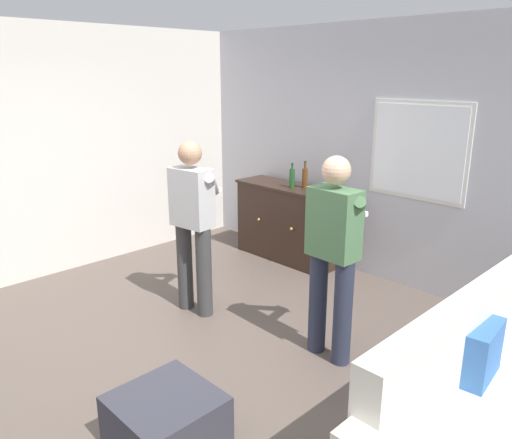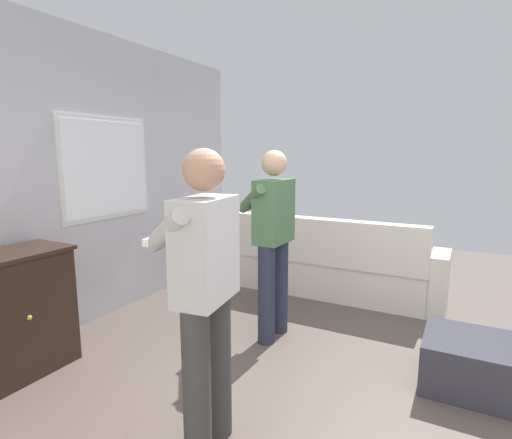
% 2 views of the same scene
% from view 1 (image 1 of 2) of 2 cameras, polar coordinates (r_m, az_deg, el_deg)
% --- Properties ---
extents(ground, '(10.40, 10.40, 0.00)m').
position_cam_1_polar(ground, '(4.29, -7.43, -15.63)').
color(ground, brown).
extents(wall_back_with_window, '(5.20, 0.15, 2.80)m').
position_cam_1_polar(wall_back_with_window, '(5.69, 14.08, 7.23)').
color(wall_back_with_window, silver).
rests_on(wall_back_with_window, ground).
extents(wall_side_left, '(0.12, 5.20, 2.80)m').
position_cam_1_polar(wall_side_left, '(6.06, -23.47, 6.88)').
color(wall_side_left, silver).
rests_on(wall_side_left, ground).
extents(couch, '(0.57, 2.59, 0.93)m').
position_cam_1_polar(couch, '(3.63, 24.38, -17.28)').
color(couch, silver).
rests_on(couch, ground).
extents(sideboard_cabinet, '(1.40, 0.49, 0.94)m').
position_cam_1_polar(sideboard_cabinet, '(6.22, 3.63, -0.33)').
color(sideboard_cabinet, black).
rests_on(sideboard_cabinet, ground).
extents(bottle_wine_green, '(0.07, 0.07, 0.32)m').
position_cam_1_polar(bottle_wine_green, '(5.97, 5.60, 4.82)').
color(bottle_wine_green, '#593314').
rests_on(bottle_wine_green, sideboard_cabinet).
extents(bottle_liquor_amber, '(0.07, 0.07, 0.30)m').
position_cam_1_polar(bottle_liquor_amber, '(5.96, 4.14, 4.77)').
color(bottle_liquor_amber, '#1E4C23').
rests_on(bottle_liquor_amber, sideboard_cabinet).
extents(ottoman, '(0.60, 0.60, 0.36)m').
position_cam_1_polar(ottoman, '(3.40, -10.22, -21.83)').
color(ottoman, '#33333D').
rests_on(ottoman, ground).
extents(person_standing_left, '(0.55, 0.50, 1.68)m').
position_cam_1_polar(person_standing_left, '(4.74, -7.18, -0.02)').
color(person_standing_left, '#383838').
rests_on(person_standing_left, ground).
extents(person_standing_right, '(0.56, 0.48, 1.68)m').
position_cam_1_polar(person_standing_right, '(3.97, 8.86, -3.41)').
color(person_standing_right, '#282D42').
rests_on(person_standing_right, ground).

